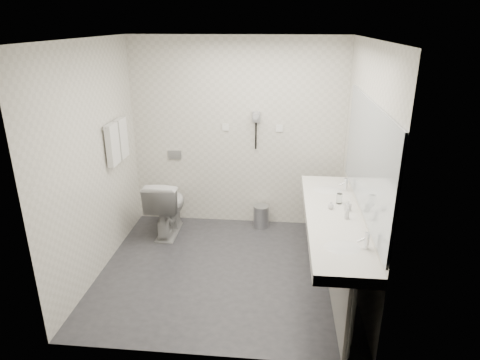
# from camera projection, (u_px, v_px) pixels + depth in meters

# --- Properties ---
(floor) EXTENTS (2.80, 2.80, 0.00)m
(floor) POSITION_uv_depth(u_px,v_px,m) (226.00, 271.00, 4.79)
(floor) COLOR #2D2C32
(floor) RESTS_ON ground
(ceiling) EXTENTS (2.80, 2.80, 0.00)m
(ceiling) POSITION_uv_depth(u_px,v_px,m) (222.00, 39.00, 3.90)
(ceiling) COLOR silver
(ceiling) RESTS_ON wall_back
(wall_back) EXTENTS (2.80, 0.00, 2.80)m
(wall_back) POSITION_uv_depth(u_px,v_px,m) (237.00, 135.00, 5.55)
(wall_back) COLOR silver
(wall_back) RESTS_ON floor
(wall_front) EXTENTS (2.80, 0.00, 2.80)m
(wall_front) POSITION_uv_depth(u_px,v_px,m) (201.00, 223.00, 3.13)
(wall_front) COLOR silver
(wall_front) RESTS_ON floor
(wall_left) EXTENTS (0.00, 2.60, 2.60)m
(wall_left) POSITION_uv_depth(u_px,v_px,m) (93.00, 162.00, 4.47)
(wall_left) COLOR silver
(wall_left) RESTS_ON floor
(wall_right) EXTENTS (0.00, 2.60, 2.60)m
(wall_right) POSITION_uv_depth(u_px,v_px,m) (363.00, 171.00, 4.22)
(wall_right) COLOR silver
(wall_right) RESTS_ON floor
(vanity_counter) EXTENTS (0.55, 2.20, 0.10)m
(vanity_counter) POSITION_uv_depth(u_px,v_px,m) (334.00, 219.00, 4.21)
(vanity_counter) COLOR white
(vanity_counter) RESTS_ON floor
(vanity_panel) EXTENTS (0.03, 2.15, 0.75)m
(vanity_panel) POSITION_uv_depth(u_px,v_px,m) (333.00, 256.00, 4.36)
(vanity_panel) COLOR gray
(vanity_panel) RESTS_ON floor
(vanity_post_near) EXTENTS (0.06, 0.06, 0.75)m
(vanity_post_near) POSITION_uv_depth(u_px,v_px,m) (350.00, 324.00, 3.39)
(vanity_post_near) COLOR silver
(vanity_post_near) RESTS_ON floor
(vanity_post_far) EXTENTS (0.06, 0.06, 0.75)m
(vanity_post_far) POSITION_uv_depth(u_px,v_px,m) (326.00, 213.00, 5.33)
(vanity_post_far) COLOR silver
(vanity_post_far) RESTS_ON floor
(mirror) EXTENTS (0.02, 2.20, 1.05)m
(mirror) POSITION_uv_depth(u_px,v_px,m) (367.00, 158.00, 3.96)
(mirror) COLOR #B2BCC6
(mirror) RESTS_ON wall_right
(basin_near) EXTENTS (0.40, 0.31, 0.05)m
(basin_near) POSITION_uv_depth(u_px,v_px,m) (342.00, 249.00, 3.60)
(basin_near) COLOR white
(basin_near) RESTS_ON vanity_counter
(basin_far) EXTENTS (0.40, 0.31, 0.05)m
(basin_far) POSITION_uv_depth(u_px,v_px,m) (328.00, 191.00, 4.81)
(basin_far) COLOR white
(basin_far) RESTS_ON vanity_counter
(faucet_near) EXTENTS (0.04, 0.04, 0.15)m
(faucet_near) POSITION_uv_depth(u_px,v_px,m) (367.00, 241.00, 3.55)
(faucet_near) COLOR silver
(faucet_near) RESTS_ON vanity_counter
(faucet_far) EXTENTS (0.04, 0.04, 0.15)m
(faucet_far) POSITION_uv_depth(u_px,v_px,m) (346.00, 185.00, 4.76)
(faucet_far) COLOR silver
(faucet_far) RESTS_ON vanity_counter
(soap_bottle_a) EXTENTS (0.07, 0.07, 0.11)m
(soap_bottle_a) POSITION_uv_depth(u_px,v_px,m) (348.00, 206.00, 4.27)
(soap_bottle_a) COLOR silver
(soap_bottle_a) RESTS_ON vanity_counter
(soap_bottle_b) EXTENTS (0.07, 0.07, 0.08)m
(soap_bottle_b) POSITION_uv_depth(u_px,v_px,m) (331.00, 205.00, 4.31)
(soap_bottle_b) COLOR silver
(soap_bottle_b) RESTS_ON vanity_counter
(soap_bottle_c) EXTENTS (0.06, 0.06, 0.12)m
(soap_bottle_c) POSITION_uv_depth(u_px,v_px,m) (347.00, 213.00, 4.09)
(soap_bottle_c) COLOR silver
(soap_bottle_c) RESTS_ON vanity_counter
(glass_left) EXTENTS (0.07, 0.07, 0.11)m
(glass_left) POSITION_uv_depth(u_px,v_px,m) (339.00, 199.00, 4.43)
(glass_left) COLOR silver
(glass_left) RESTS_ON vanity_counter
(toilet) EXTENTS (0.44, 0.76, 0.77)m
(toilet) POSITION_uv_depth(u_px,v_px,m) (167.00, 206.00, 5.51)
(toilet) COLOR white
(toilet) RESTS_ON floor
(flush_plate) EXTENTS (0.18, 0.02, 0.12)m
(flush_plate) POSITION_uv_depth(u_px,v_px,m) (175.00, 155.00, 5.72)
(flush_plate) COLOR #B2B5BA
(flush_plate) RESTS_ON wall_back
(pedal_bin) EXTENTS (0.23, 0.23, 0.30)m
(pedal_bin) POSITION_uv_depth(u_px,v_px,m) (261.00, 217.00, 5.75)
(pedal_bin) COLOR #B2B5BA
(pedal_bin) RESTS_ON floor
(bin_lid) EXTENTS (0.21, 0.21, 0.02)m
(bin_lid) POSITION_uv_depth(u_px,v_px,m) (261.00, 206.00, 5.70)
(bin_lid) COLOR #B2B5BA
(bin_lid) RESTS_ON pedal_bin
(towel_rail) EXTENTS (0.02, 0.62, 0.02)m
(towel_rail) POSITION_uv_depth(u_px,v_px,m) (114.00, 123.00, 4.87)
(towel_rail) COLOR silver
(towel_rail) RESTS_ON wall_left
(towel_near) EXTENTS (0.07, 0.24, 0.48)m
(towel_near) POSITION_uv_depth(u_px,v_px,m) (113.00, 145.00, 4.82)
(towel_near) COLOR silver
(towel_near) RESTS_ON towel_rail
(towel_far) EXTENTS (0.07, 0.24, 0.48)m
(towel_far) POSITION_uv_depth(u_px,v_px,m) (121.00, 138.00, 5.08)
(towel_far) COLOR silver
(towel_far) RESTS_ON towel_rail
(dryer_cradle) EXTENTS (0.10, 0.04, 0.14)m
(dryer_cradle) POSITION_uv_depth(u_px,v_px,m) (256.00, 117.00, 5.41)
(dryer_cradle) COLOR #999A9E
(dryer_cradle) RESTS_ON wall_back
(dryer_barrel) EXTENTS (0.08, 0.14, 0.08)m
(dryer_barrel) POSITION_uv_depth(u_px,v_px,m) (256.00, 116.00, 5.34)
(dryer_barrel) COLOR #999A9E
(dryer_barrel) RESTS_ON dryer_cradle
(dryer_cord) EXTENTS (0.02, 0.02, 0.35)m
(dryer_cord) POSITION_uv_depth(u_px,v_px,m) (256.00, 136.00, 5.49)
(dryer_cord) COLOR black
(dryer_cord) RESTS_ON dryer_cradle
(switch_plate_a) EXTENTS (0.09, 0.02, 0.09)m
(switch_plate_a) POSITION_uv_depth(u_px,v_px,m) (226.00, 127.00, 5.52)
(switch_plate_a) COLOR white
(switch_plate_a) RESTS_ON wall_back
(switch_plate_b) EXTENTS (0.09, 0.02, 0.09)m
(switch_plate_b) POSITION_uv_depth(u_px,v_px,m) (279.00, 128.00, 5.46)
(switch_plate_b) COLOR white
(switch_plate_b) RESTS_ON wall_back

